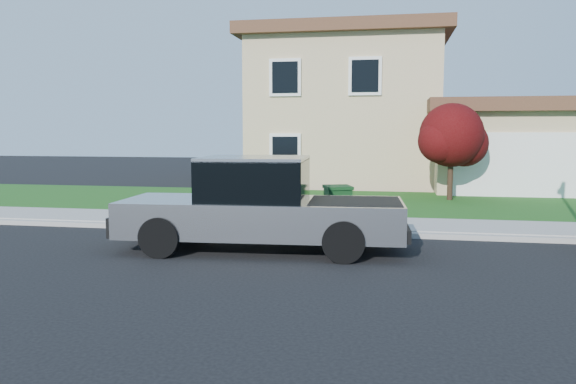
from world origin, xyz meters
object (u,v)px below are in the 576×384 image
Objects in this scene: woman at (285,203)px; trash_bin at (338,206)px; pickup_truck at (261,207)px; ornamental_tree at (452,138)px.

woman is 1.40m from trash_bin.
pickup_truck is at bearing 79.62° from woman.
pickup_truck reaches higher than woman.
pickup_truck is at bearing -118.05° from ornamental_tree.
ornamental_tree reaches higher than pickup_truck.
trash_bin is (1.11, 0.83, -0.15)m from woman.
pickup_truck is 5.93× the size of trash_bin.
ornamental_tree is (4.37, 7.41, 1.39)m from woman.
ornamental_tree is at bearing 45.83° from trash_bin.
trash_bin is (1.38, 2.13, -0.24)m from pickup_truck.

